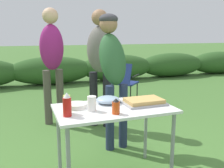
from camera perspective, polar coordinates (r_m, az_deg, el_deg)
The scene contains 13 objects.
shrub_hedge at distance 7.33m, azimuth -13.64°, elevation 3.03°, with size 14.40×0.90×0.79m.
folding_table at distance 2.39m, azimuth 0.41°, elevation -7.11°, with size 1.10×0.64×0.74m.
food_tray at distance 2.48m, azimuth 7.34°, elevation -4.03°, with size 0.40×0.28×0.06m.
plate_stack at distance 2.37m, azimuth -8.16°, elevation -4.90°, with size 0.21×0.21×0.04m, color white.
mixing_bowl at distance 2.49m, azimuth -0.95°, elevation -3.62°, with size 0.23×0.23×0.07m, color #99B2CC.
paper_cup_stack at distance 2.25m, azimuth -4.63°, elevation -4.49°, with size 0.08×0.08×0.14m, color white.
hot_sauce_bottle at distance 2.16m, azimuth 0.90°, elevation -5.16°, with size 0.07×0.07×0.14m.
ketchup_bottle at distance 2.13m, azimuth -10.23°, elevation -4.73°, with size 0.07×0.07×0.21m.
relish_jar at distance 2.20m, azimuth -10.30°, elevation -4.66°, with size 0.07×0.07×0.16m.
standing_person_in_olive_jacket at distance 3.08m, azimuth 0.12°, elevation 4.82°, with size 0.36×0.49×1.67m.
standing_person_with_beanie at distance 3.76m, azimuth -2.78°, elevation 5.97°, with size 0.49×0.46×1.77m.
standing_person_in_red_jacket at distance 4.00m, azimuth -13.54°, elevation 6.47°, with size 0.42×0.34×1.81m.
camp_chair_green_behind_table at distance 5.26m, azimuth 2.63°, elevation 0.94°, with size 0.74×0.74×0.83m.
Camera 1 is at (-0.79, -2.12, 1.42)m, focal length 40.00 mm.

